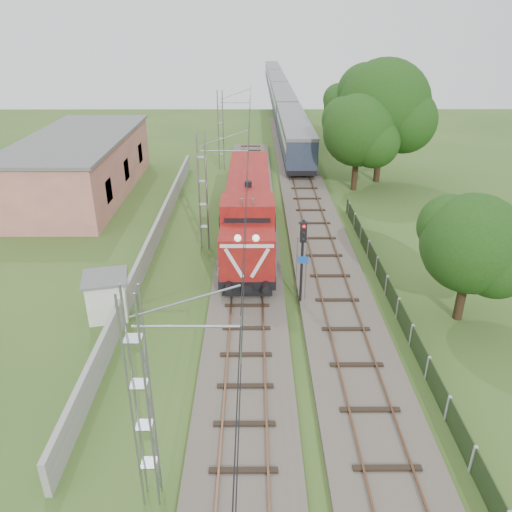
{
  "coord_description": "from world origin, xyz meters",
  "views": [
    {
      "loc": [
        0.38,
        -19.55,
        14.49
      ],
      "look_at": [
        0.49,
        6.08,
        2.2
      ],
      "focal_mm": 35.0,
      "sensor_mm": 36.0,
      "label": 1
    }
  ],
  "objects_px": {
    "coach_rake": "(280,92)",
    "relay_hut": "(107,296)",
    "locomotive": "(249,208)",
    "signal_post": "(303,249)"
  },
  "relations": [
    {
      "from": "coach_rake",
      "to": "relay_hut",
      "type": "relative_size",
      "value": 33.8
    },
    {
      "from": "relay_hut",
      "to": "locomotive",
      "type": "bearing_deg",
      "value": 54.16
    },
    {
      "from": "coach_rake",
      "to": "relay_hut",
      "type": "distance_m",
      "value": 70.96
    },
    {
      "from": "locomotive",
      "to": "relay_hut",
      "type": "distance_m",
      "value": 12.69
    },
    {
      "from": "signal_post",
      "to": "relay_hut",
      "type": "height_order",
      "value": "signal_post"
    },
    {
      "from": "coach_rake",
      "to": "locomotive",
      "type": "bearing_deg",
      "value": -94.79
    },
    {
      "from": "locomotive",
      "to": "coach_rake",
      "type": "xyz_separation_m",
      "value": [
        5.0,
        59.61,
        0.18
      ]
    },
    {
      "from": "signal_post",
      "to": "relay_hut",
      "type": "xyz_separation_m",
      "value": [
        -10.34,
        -0.92,
        -2.31
      ]
    },
    {
      "from": "locomotive",
      "to": "relay_hut",
      "type": "xyz_separation_m",
      "value": [
        -7.4,
        -10.25,
        -1.18
      ]
    },
    {
      "from": "locomotive",
      "to": "signal_post",
      "type": "bearing_deg",
      "value": -72.48
    }
  ]
}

